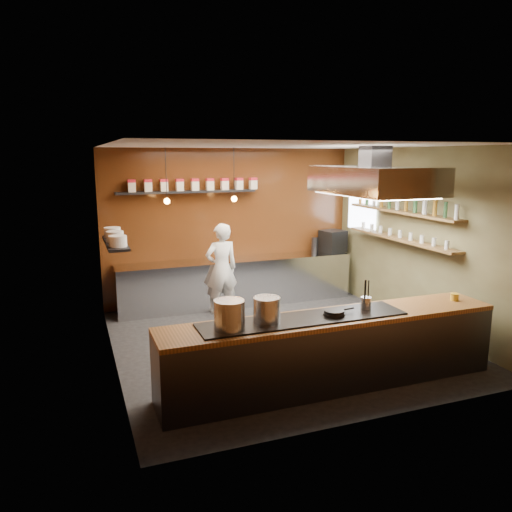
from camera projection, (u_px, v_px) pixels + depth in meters
name	position (u px, v px, depth m)	size (l,w,h in m)	color
floor	(281.00, 342.00, 7.80)	(5.00, 5.00, 0.00)	black
back_wall	(232.00, 226.00, 9.80)	(5.00, 5.00, 0.00)	#391E0A
left_wall	(110.00, 259.00, 6.64)	(5.00, 5.00, 0.00)	#391E0A
right_wall	(419.00, 238.00, 8.36)	(5.00, 5.00, 0.00)	brown
ceiling	(283.00, 146.00, 7.20)	(5.00, 5.00, 0.00)	silver
window_pane	(362.00, 205.00, 9.82)	(1.00, 1.00, 0.00)	white
prep_counter	(237.00, 282.00, 9.70)	(4.60, 0.65, 0.90)	silver
pass_counter	(332.00, 351.00, 6.23)	(4.40, 0.72, 0.94)	#38383D
tin_shelf	(187.00, 192.00, 9.22)	(2.60, 0.26, 0.04)	black
plate_shelf	(115.00, 243.00, 7.61)	(0.30, 1.40, 0.04)	black
bottle_shelf_upper	(401.00, 212.00, 8.49)	(0.26, 2.80, 0.04)	brown
bottle_shelf_lower	(400.00, 239.00, 8.59)	(0.26, 2.80, 0.04)	brown
extractor_hood	(374.00, 180.00, 7.38)	(1.20, 2.00, 0.72)	#38383D
pendant_left	(167.00, 198.00, 8.45)	(0.10, 0.10, 0.95)	black
pendant_right	(234.00, 196.00, 8.86)	(0.10, 0.10, 0.95)	black
storage_tins	(195.00, 184.00, 9.25)	(2.43, 0.13, 0.22)	beige
plate_stacks	(115.00, 236.00, 7.59)	(0.26, 1.16, 0.16)	silver
bottles	(402.00, 203.00, 8.47)	(0.06, 2.66, 0.24)	silver
wine_glasses	(400.00, 234.00, 8.57)	(0.07, 2.37, 0.13)	silver
stockpot_large	(229.00, 315.00, 5.58)	(0.35, 0.35, 0.34)	#B4B6BC
stockpot_small	(267.00, 310.00, 5.83)	(0.32, 0.32, 0.30)	#BBBDC3
utensil_crock	(366.00, 303.00, 6.31)	(0.13, 0.13, 0.17)	#B7BABF
frying_pan	(334.00, 313.00, 6.10)	(0.44, 0.27, 0.07)	black
butter_jar	(454.00, 297.00, 6.79)	(0.11, 0.11, 0.10)	gold
espresso_machine	(333.00, 241.00, 10.32)	(0.44, 0.42, 0.44)	black
chef	(221.00, 269.00, 9.09)	(0.61, 0.40, 1.67)	white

